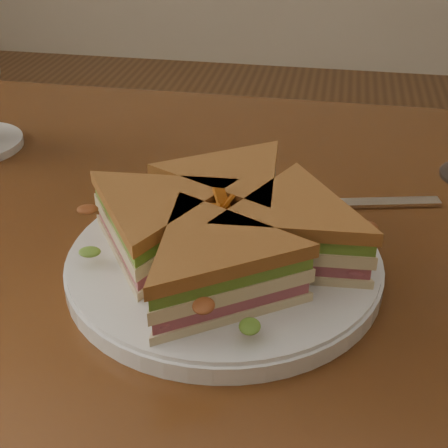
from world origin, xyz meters
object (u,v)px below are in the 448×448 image
Objects in this scene: plate at (224,264)px; sandwich_wedges at (224,229)px; table at (216,314)px; spoon at (153,188)px; knife at (333,204)px.

sandwich_wedges is (-0.00, 0.00, 0.04)m from plate.
sandwich_wedges is (0.02, -0.06, 0.14)m from table.
sandwich_wedges reaches higher than spoon.
table is 6.55× the size of spoon.
table is 0.15m from spoon.
table is 0.16m from sandwich_wedges.
sandwich_wedges is 1.56× the size of spoon.
plate reaches higher than table.
knife is at bearing 56.08° from plate.
sandwich_wedges reaches higher than knife.
sandwich_wedges is at bearing -59.96° from spoon.
spoon is (-0.10, 0.13, -0.04)m from sandwich_wedges.
knife is (0.09, 0.14, -0.04)m from sandwich_wedges.
table is 0.12m from plate.
plate is 1.32× the size of knife.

